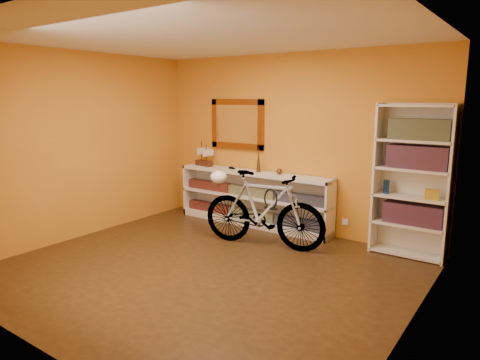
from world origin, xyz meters
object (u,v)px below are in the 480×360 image
Objects in this scene: bicycle at (263,209)px; helmet at (219,177)px; console_unit at (253,198)px; bookcase at (412,181)px.

bicycle is 0.77m from helmet.
helmet is (0.01, -0.87, 0.47)m from console_unit.
bicycle is (0.66, -0.75, 0.08)m from console_unit.
console_unit is 11.16× the size of helmet.
console_unit is at bearing -179.38° from bookcase.
bookcase is 1.10× the size of bicycle.
helmet is (-2.31, -0.89, -0.06)m from bookcase.
helmet is at bearing -158.86° from bookcase.
helmet is at bearing 90.00° from bicycle.
console_unit is 2.38m from bookcase.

